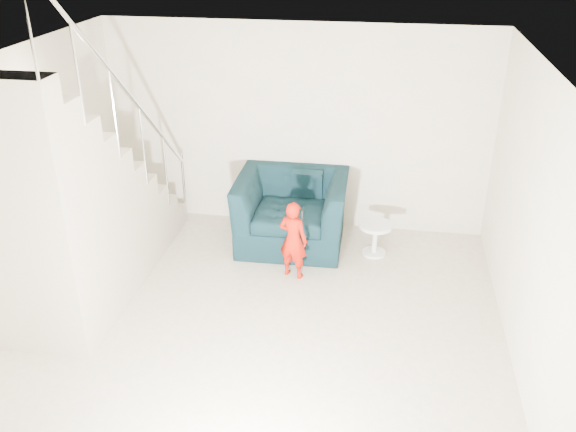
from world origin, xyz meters
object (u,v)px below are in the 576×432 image
object	(u,v)px
armchair	(292,211)
toddler	(293,240)
side_table	(375,234)
staircase	(78,220)

from	to	relation	value
armchair	toddler	world-z (taller)	toddler
side_table	staircase	xyz separation A→B (m)	(-3.11, -1.46, 0.66)
armchair	toddler	xyz separation A→B (m)	(0.15, -0.81, 0.03)
side_table	armchair	bearing A→B (deg)	172.70
armchair	staircase	size ratio (longest dim) A/B	0.38
armchair	toddler	distance (m)	0.83
armchair	side_table	bearing A→B (deg)	-8.67
armchair	side_table	size ratio (longest dim) A/B	3.27
armchair	side_table	xyz separation A→B (m)	(1.08, -0.14, -0.16)
toddler	staircase	size ratio (longest dim) A/B	0.26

